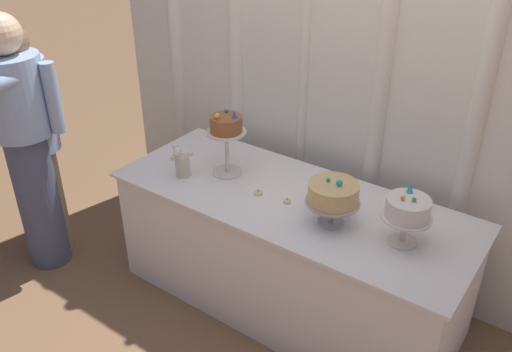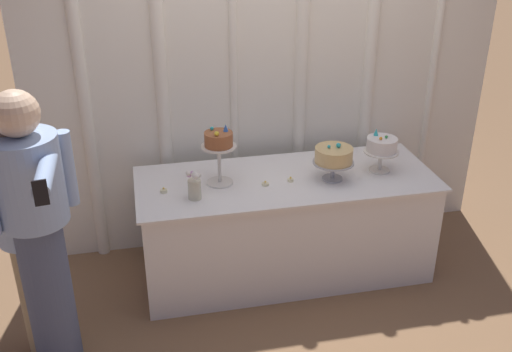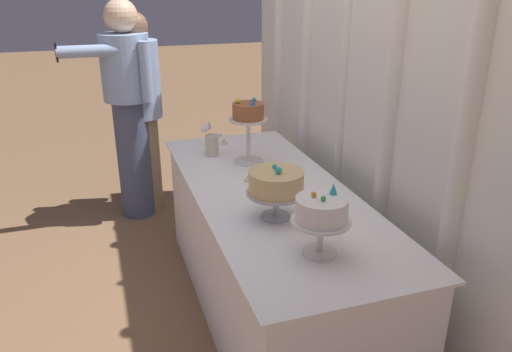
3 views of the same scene
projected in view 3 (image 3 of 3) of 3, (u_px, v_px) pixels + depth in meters
ground_plane at (253, 312)px, 2.87m from camera, size 24.00×24.00×0.00m
draped_curtain at (371, 51)px, 2.54m from camera, size 3.45×0.17×2.73m
cake_table at (270, 253)px, 2.76m from camera, size 2.04×0.80×0.75m
cake_display_leftmost at (248, 117)px, 2.92m from camera, size 0.23×0.23×0.41m
cake_display_center at (276, 184)px, 2.27m from camera, size 0.28×0.28×0.26m
cake_display_rightmost at (321, 213)px, 1.96m from camera, size 0.24×0.24×0.29m
flower_vase at (211, 141)px, 3.11m from camera, size 0.10×0.12×0.21m
tealight_far_left at (224, 143)px, 3.34m from camera, size 0.05×0.05×0.04m
tealight_near_left at (248, 180)px, 2.74m from camera, size 0.05×0.05×0.03m
tealight_near_right at (262, 191)px, 2.59m from camera, size 0.04×0.04×0.03m
guest_man_dark_suit at (129, 104)px, 3.75m from camera, size 0.50×0.50×1.66m
guest_man_pink_jacket at (140, 107)px, 3.85m from camera, size 0.48×0.74×1.57m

